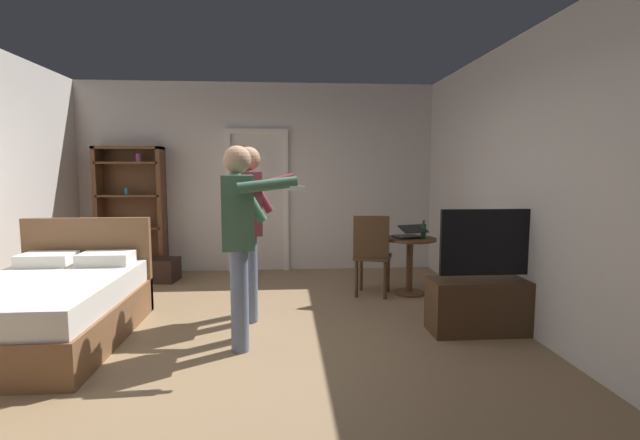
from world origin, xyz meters
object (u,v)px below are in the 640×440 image
object	(u,v)px
tv_flatscreen	(493,297)
suitcase_dark	(159,270)
side_table	(410,256)
laptop	(410,234)
bed	(50,307)
bottle_on_table	(423,231)
bookshelf	(132,206)
person_blue_shirt	(240,230)
person_striped_shirt	(250,219)
wooden_chair	(372,252)

from	to	relation	value
tv_flatscreen	suitcase_dark	xyz separation A→B (m)	(-3.68, 2.30, -0.18)
side_table	laptop	bearing A→B (deg)	-113.32
bed	side_table	bearing A→B (deg)	19.68
bottle_on_table	suitcase_dark	xyz separation A→B (m)	(-3.39, 1.00, -0.64)
laptop	suitcase_dark	size ratio (longest dim) A/B	0.82
bookshelf	suitcase_dark	size ratio (longest dim) A/B	3.77
laptop	suitcase_dark	distance (m)	3.43
person_blue_shirt	person_striped_shirt	size ratio (longest dim) A/B	0.98
bed	wooden_chair	size ratio (longest dim) A/B	1.96
tv_flatscreen	wooden_chair	world-z (taller)	tv_flatscreen
side_table	laptop	distance (m)	0.28
person_blue_shirt	suitcase_dark	world-z (taller)	person_blue_shirt
laptop	suitcase_dark	world-z (taller)	laptop
side_table	suitcase_dark	distance (m)	3.39
bookshelf	suitcase_dark	xyz separation A→B (m)	(0.47, -0.45, -0.84)
side_table	bookshelf	bearing A→B (deg)	159.85
laptop	person_striped_shirt	size ratio (longest dim) A/B	0.23
laptop	person_blue_shirt	size ratio (longest dim) A/B	0.23
tv_flatscreen	wooden_chair	distance (m)	1.61
bottle_on_table	person_striped_shirt	xyz separation A→B (m)	(-2.01, -0.70, 0.23)
wooden_chair	person_striped_shirt	size ratio (longest dim) A/B	0.56
wooden_chair	person_blue_shirt	bearing A→B (deg)	-134.15
tv_flatscreen	bottle_on_table	xyz separation A→B (m)	(-0.28, 1.31, 0.46)
suitcase_dark	side_table	bearing A→B (deg)	-8.05
tv_flatscreen	bottle_on_table	distance (m)	1.41
laptop	person_blue_shirt	world-z (taller)	person_blue_shirt
tv_flatscreen	side_table	size ratio (longest dim) A/B	1.71
side_table	person_blue_shirt	world-z (taller)	person_blue_shirt
bed	laptop	distance (m)	3.84
laptop	suitcase_dark	bearing A→B (deg)	163.52
bookshelf	wooden_chair	xyz separation A→B (m)	(3.25, -1.44, -0.46)
bed	bottle_on_table	size ratio (longest dim) A/B	8.69
laptop	wooden_chair	size ratio (longest dim) A/B	0.41
side_table	bed	bearing A→B (deg)	-160.32
bed	wooden_chair	world-z (taller)	bed
tv_flatscreen	bookshelf	bearing A→B (deg)	146.43
laptop	bottle_on_table	size ratio (longest dim) A/B	1.80
wooden_chair	person_blue_shirt	world-z (taller)	person_blue_shirt
bottle_on_table	wooden_chair	xyz separation A→B (m)	(-0.62, 0.01, -0.25)
bookshelf	laptop	size ratio (longest dim) A/B	4.61
bottle_on_table	person_striped_shirt	world-z (taller)	person_striped_shirt
person_blue_shirt	bed	bearing A→B (deg)	171.88
bottle_on_table	laptop	bearing A→B (deg)	166.27
bed	laptop	xyz separation A→B (m)	(3.61, 1.25, 0.45)
bottle_on_table	person_striped_shirt	bearing A→B (deg)	-160.92
bookshelf	laptop	distance (m)	3.98
side_table	bottle_on_table	xyz separation A→B (m)	(0.14, -0.08, 0.32)
bookshelf	bottle_on_table	size ratio (longest dim) A/B	8.31
bed	wooden_chair	xyz separation A→B (m)	(3.14, 1.23, 0.24)
side_table	suitcase_dark	size ratio (longest dim) A/B	1.42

